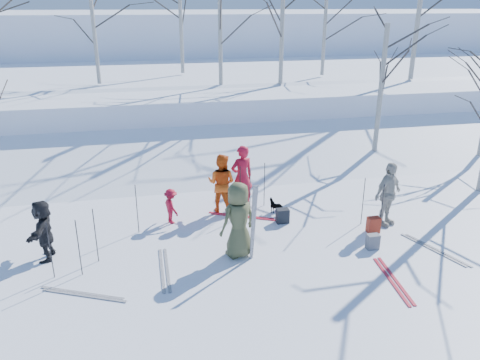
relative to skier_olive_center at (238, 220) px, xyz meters
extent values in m
plane|color=white|center=(0.39, 0.11, -0.92)|extent=(120.00, 120.00, 0.00)
cube|color=white|center=(0.39, 7.11, -0.77)|extent=(70.00, 9.49, 4.12)
cube|color=white|center=(0.39, 17.11, 0.08)|extent=(70.00, 18.00, 2.20)
cube|color=white|center=(0.39, 38.11, 1.08)|extent=(90.00, 30.00, 6.00)
imported|color=#43482B|center=(0.00, 0.00, 0.00)|extent=(1.06, 0.89, 1.85)
imported|color=#AC1026|center=(0.69, 2.76, 0.02)|extent=(0.78, 0.61, 1.89)
imported|color=#D84D10|center=(0.06, 2.61, -0.06)|extent=(1.05, 0.99, 1.72)
imported|color=#AC1026|center=(-1.42, 2.12, -0.43)|extent=(0.57, 0.73, 0.99)
imported|color=beige|center=(4.25, 0.80, -0.04)|extent=(1.12, 0.86, 1.77)
imported|color=black|center=(-4.44, 0.81, -0.19)|extent=(0.53, 1.40, 1.48)
imported|color=black|center=(1.57, 2.10, -0.70)|extent=(0.54, 0.53, 0.44)
cube|color=silver|center=(0.28, -0.27, 0.03)|extent=(0.10, 0.17, 1.90)
cube|color=silver|center=(0.32, -0.24, 0.03)|extent=(0.14, 0.23, 1.89)
cylinder|color=black|center=(3.63, 0.96, -0.25)|extent=(0.02, 0.02, 1.34)
cylinder|color=black|center=(0.18, 0.26, -0.25)|extent=(0.02, 0.02, 1.34)
cylinder|color=black|center=(3.90, 0.42, -0.25)|extent=(0.02, 0.02, 1.34)
cylinder|color=black|center=(1.36, 2.74, -0.25)|extent=(0.02, 0.02, 1.34)
cylinder|color=black|center=(0.60, 2.57, -0.25)|extent=(0.02, 0.02, 1.34)
cylinder|color=black|center=(-2.32, 1.72, -0.25)|extent=(0.02, 0.02, 1.34)
cylinder|color=black|center=(-4.17, -0.10, -0.25)|extent=(0.02, 0.02, 1.34)
cylinder|color=black|center=(-3.26, 0.41, -0.25)|extent=(0.02, 0.02, 1.34)
cylinder|color=black|center=(0.82, 2.27, -0.25)|extent=(0.02, 0.02, 1.34)
cylinder|color=black|center=(-3.58, -0.12, -0.25)|extent=(0.02, 0.02, 1.34)
cube|color=maroon|center=(3.72, 0.44, -0.71)|extent=(0.32, 0.22, 0.42)
cube|color=slate|center=(3.29, -0.38, -0.73)|extent=(0.30, 0.20, 0.38)
cube|color=black|center=(1.56, 1.50, -0.72)|extent=(0.34, 0.24, 0.40)
camera|label=1|loc=(-2.03, -9.65, 4.72)|focal=35.00mm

